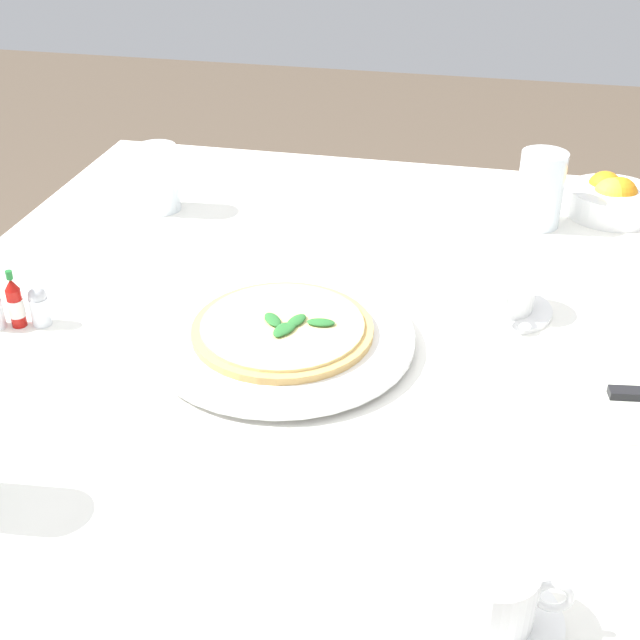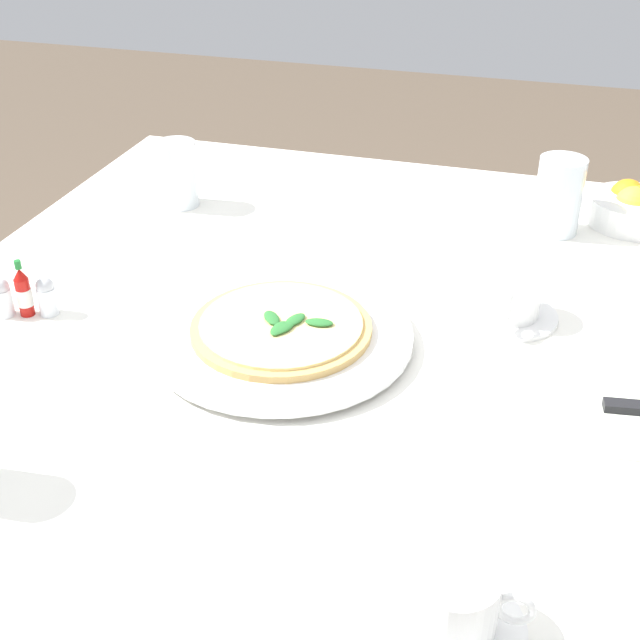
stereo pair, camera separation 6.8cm
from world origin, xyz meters
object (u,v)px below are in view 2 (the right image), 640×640
Objects in this scene: water_glass_near_right at (558,201)px; salt_shaker at (47,298)px; water_glass_right_edge at (178,178)px; hot_sauce_bottle at (24,293)px; coffee_cup_center_back at (512,298)px; pepper_shaker at (3,299)px; pizza_plate at (281,336)px; pizza at (281,327)px; coffee_cup_near_left at (454,605)px; citrus_bowl at (634,207)px.

water_glass_near_right is 2.23× the size of salt_shaker.
hot_sauce_bottle is (-0.05, -0.40, -0.01)m from water_glass_right_edge.
pepper_shaker is at bearing -164.14° from coffee_cup_center_back.
pizza reaches higher than pizza_plate.
coffee_cup_center_back is at bearing 28.03° from pizza_plate.
salt_shaker is at bearing 19.65° from hot_sauce_bottle.
water_glass_near_right is 0.80m from salt_shaker.
coffee_cup_near_left is at bearing -28.86° from hot_sauce_bottle.
pizza is 4.17× the size of salt_shaker.
water_glass_right_edge is 0.39m from salt_shaker.
hot_sauce_bottle is at bearing -160.35° from salt_shaker.
hot_sauce_bottle is 1.48× the size of pepper_shaker.
coffee_cup_center_back is 1.60× the size of hot_sauce_bottle.
coffee_cup_center_back is (0.28, 0.15, 0.01)m from pizza.
coffee_cup_near_left is 1.16× the size of water_glass_right_edge.
pizza is 1.77× the size of coffee_cup_center_back.
citrus_bowl reaches higher than salt_shaker.
coffee_cup_near_left reaches higher than salt_shaker.
citrus_bowl reaches higher than pepper_shaker.
pizza_plate is at bearing -151.97° from coffee_cup_center_back.
salt_shaker is (0.03, 0.01, -0.01)m from hot_sauce_bottle.
pizza is (0.00, -0.00, 0.01)m from pizza_plate.
pizza_plate is 2.28× the size of citrus_bowl.
hot_sauce_bottle is at bearing -145.66° from citrus_bowl.
water_glass_right_edge is at bearing 130.06° from pizza_plate.
coffee_cup_center_back is (-0.00, 0.53, 0.00)m from coffee_cup_near_left.
water_glass_right_edge is 0.76× the size of citrus_bowl.
pepper_shaker is at bearing -160.35° from hot_sauce_bottle.
coffee_cup_near_left is 0.83m from water_glass_near_right.
pepper_shaker is (-0.71, -0.49, -0.03)m from water_glass_near_right.
pepper_shaker is at bearing -146.09° from citrus_bowl.
citrus_bowl is 1.00m from pepper_shaker.
pizza is 0.49m from water_glass_right_edge.
water_glass_right_edge is at bearing 159.29° from coffee_cup_center_back.
pizza is at bearing 5.96° from pepper_shaker.
water_glass_near_right is at bearing 6.73° from water_glass_right_edge.
citrus_bowl is (0.17, 0.37, -0.00)m from coffee_cup_center_back.
pizza is 1.77× the size of coffee_cup_near_left.
pizza_plate is at bearing -125.66° from water_glass_near_right.
pizza is 1.56× the size of citrus_bowl.
water_glass_right_edge is at bearing -169.13° from citrus_bowl.
pizza_plate is at bearing -130.63° from citrus_bowl.
pizza_plate is at bearing 4.87° from hot_sauce_bottle.
hot_sauce_bottle reaches higher than pizza.
pizza_plate is 0.32m from coffee_cup_center_back.
citrus_bowl is 1.81× the size of hot_sauce_bottle.
water_glass_near_right is (0.32, 0.45, 0.04)m from pizza_plate.
coffee_cup_center_back is 1.16× the size of water_glass_right_edge.
pizza_plate is 2.58× the size of coffee_cup_center_back.
salt_shaker is at bearing -176.45° from pizza_plate.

